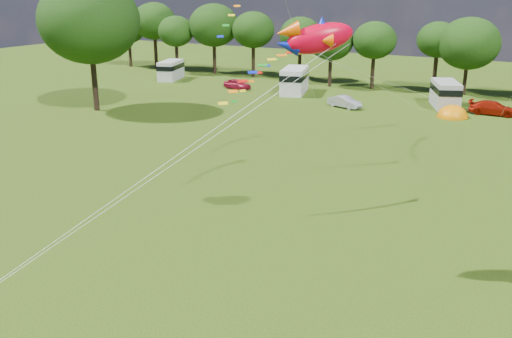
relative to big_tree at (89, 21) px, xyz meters
The scene contains 13 objects.
ground_plane 42.02m from the big_tree, 43.03° to the right, with size 180.00×180.00×0.00m, color black.
tree_line 44.52m from the big_tree, 37.40° to the left, with size 102.98×10.98×10.27m.
big_tree is the anchor object (origin of this frame).
car_a 20.69m from the big_tree, 70.44° to the left, with size 1.48×3.77×1.26m, color maroon.
car_b 27.26m from the big_tree, 31.86° to the left, with size 1.32×3.52×1.24m, color #989AA0.
car_c 41.17m from the big_tree, 25.92° to the left, with size 1.91×4.54×1.36m, color #9A1606.
campervan_a 21.97m from the big_tree, 105.34° to the left, with size 3.63×5.58×2.53m.
campervan_b 24.46m from the big_tree, 54.01° to the left, with size 4.16×6.57×2.99m.
campervan_c 37.43m from the big_tree, 31.76° to the left, with size 4.26×6.02×2.72m.
tent_orange 37.12m from the big_tree, 23.87° to the left, with size 3.02×3.31×2.37m.
fish_kite 39.16m from the big_tree, 32.11° to the right, with size 3.32×2.59×1.81m.
streamer_kite_b 25.64m from the big_tree, 16.12° to the right, with size 4.15×4.66×3.78m.
streamer_kite_c 31.34m from the big_tree, 27.52° to the right, with size 3.16×4.97×2.80m.
Camera 1 is at (12.67, -14.83, 12.50)m, focal length 40.00 mm.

